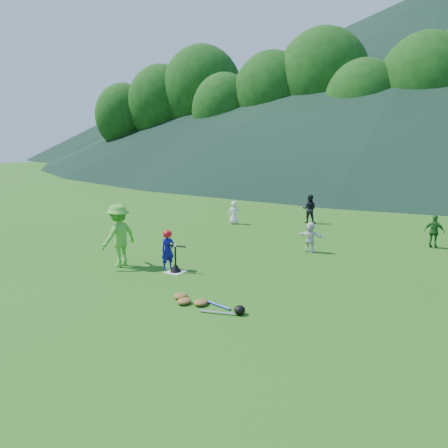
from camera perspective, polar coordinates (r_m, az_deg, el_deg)
name	(u,v)px	position (r m, az deg, el deg)	size (l,w,h in m)	color
ground	(176,272)	(11.71, -6.33, -6.29)	(120.00, 120.00, 0.00)	#2A5914
home_plate	(176,272)	(11.71, -6.33, -6.25)	(0.45, 0.45, 0.02)	silver
baseball	(175,245)	(11.52, -6.40, -2.78)	(0.08, 0.08, 0.08)	white
batter_child	(168,250)	(11.86, -7.35, -3.43)	(0.39, 0.26, 1.07)	navy
adult_coach	(119,236)	(12.35, -13.59, -1.48)	(1.12, 0.64, 1.73)	#58BD37
fielder_a	(234,213)	(18.29, 1.32, 1.51)	(0.47, 0.31, 0.97)	white
fielder_b	(309,209)	(18.81, 11.08, 1.94)	(0.59, 0.46, 1.21)	black
fielder_c	(434,232)	(15.72, 25.78, -0.90)	(0.63, 0.26, 1.08)	#1C5E1D
fielder_d	(310,237)	(13.88, 11.21, -1.68)	(0.89, 0.28, 0.96)	silver
batting_tee	(176,268)	(11.67, -6.34, -5.69)	(0.30, 0.30, 0.68)	black
batter_gear	(168,235)	(11.74, -7.31, -1.41)	(0.73, 0.26, 0.43)	red
equipment_pile	(201,302)	(9.39, -3.08, -10.19)	(1.80, 0.62, 0.19)	olive
outfield_fence	(387,176)	(37.62, 20.47, 5.92)	(70.07, 0.08, 1.33)	gray
tree_line	(408,86)	(43.49, 22.91, 16.24)	(70.04, 11.40, 14.82)	#382314
distant_hills	(406,79)	(92.57, 22.71, 17.12)	(155.00, 140.00, 32.00)	black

